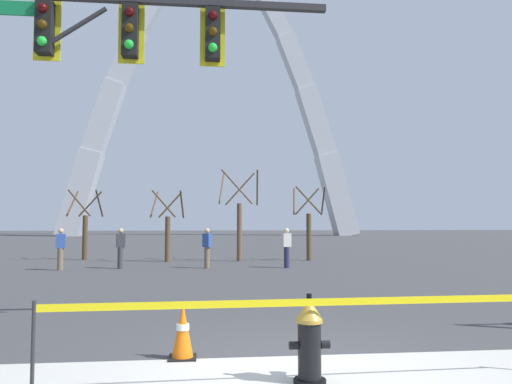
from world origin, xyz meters
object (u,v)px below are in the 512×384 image
traffic_signal_gantry (65,74)px  pedestrian_standing_center (287,247)px  pedestrian_walking_right (207,248)px  fire_hydrant (309,341)px  pedestrian_near_trees (61,249)px  monument_arch (212,109)px  traffic_cone_by_hydrant (183,331)px  pedestrian_walking_left (121,248)px

traffic_signal_gantry → pedestrian_standing_center: size_ratio=4.04×
traffic_signal_gantry → pedestrian_walking_right: (2.47, 11.42, -3.45)m
fire_hydrant → pedestrian_near_trees: (-6.60, 14.02, 0.35)m
monument_arch → pedestrian_walking_right: monument_arch is taller
traffic_cone_by_hydrant → traffic_signal_gantry: 4.74m
traffic_signal_gantry → monument_arch: size_ratio=0.15×
pedestrian_walking_left → pedestrian_near_trees: bearing=-169.2°
pedestrian_standing_center → pedestrian_walking_right: same height
pedestrian_walking_left → monument_arch: bearing=85.1°
fire_hydrant → pedestrian_standing_center: size_ratio=0.62×
traffic_signal_gantry → pedestrian_walking_left: size_ratio=4.04×
traffic_signal_gantry → monument_arch: 64.90m
monument_arch → fire_hydrant: bearing=-90.0°
fire_hydrant → pedestrian_near_trees: pedestrian_near_trees is taller
pedestrian_walking_left → pedestrian_near_trees: size_ratio=1.00×
fire_hydrant → traffic_signal_gantry: bearing=140.8°
pedestrian_walking_left → pedestrian_walking_right: same height
traffic_signal_gantry → pedestrian_walking_left: 12.12m
traffic_signal_gantry → pedestrian_near_trees: bearing=105.5°
pedestrian_standing_center → pedestrian_walking_right: bearing=176.2°
pedestrian_standing_center → pedestrian_near_trees: same height
fire_hydrant → traffic_cone_by_hydrant: size_ratio=1.36×
monument_arch → pedestrian_standing_center: (2.13, -51.99, -17.80)m
fire_hydrant → pedestrian_walking_left: 15.11m
fire_hydrant → monument_arch: monument_arch is taller
traffic_cone_by_hydrant → pedestrian_near_trees: (-5.15, 12.87, 0.46)m
pedestrian_standing_center → pedestrian_near_trees: (-8.74, -0.05, 0.00)m
fire_hydrant → pedestrian_walking_left: size_ratio=0.62×
pedestrian_walking_right → traffic_signal_gantry: bearing=-102.2°
pedestrian_standing_center → pedestrian_walking_right: size_ratio=1.00×
monument_arch → pedestrian_walking_right: bearing=-91.2°
fire_hydrant → traffic_signal_gantry: 5.91m
monument_arch → pedestrian_standing_center: bearing=-87.7°
traffic_cone_by_hydrant → pedestrian_standing_center: pedestrian_standing_center is taller
traffic_cone_by_hydrant → pedestrian_walking_right: bearing=88.2°
monument_arch → pedestrian_near_trees: monument_arch is taller
pedestrian_walking_left → traffic_signal_gantry: bearing=-85.4°
traffic_signal_gantry → monument_arch: monument_arch is taller
traffic_signal_gantry → monument_arch: (3.52, 63.20, 14.35)m
pedestrian_near_trees → pedestrian_walking_right: bearing=2.6°
fire_hydrant → traffic_signal_gantry: (-3.50, 2.86, 3.80)m
pedestrian_walking_right → traffic_cone_by_hydrant: bearing=-91.8°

